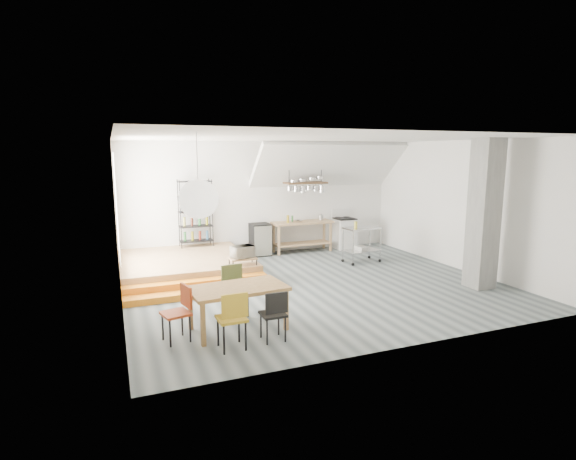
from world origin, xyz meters
name	(u,v)px	position (x,y,z in m)	size (l,w,h in m)	color
floor	(313,284)	(0.00, 0.00, 0.00)	(8.00, 8.00, 0.00)	#4D5659
wall_back	(263,198)	(0.00, 3.50, 1.60)	(8.00, 0.04, 3.20)	silver
wall_left	(117,224)	(-4.00, 0.00, 1.60)	(0.04, 7.00, 3.20)	silver
wall_right	(459,205)	(4.00, 0.00, 1.60)	(0.04, 7.00, 3.20)	silver
ceiling	(314,138)	(0.00, 0.00, 3.20)	(8.00, 7.00, 0.02)	white
slope_ceiling	(329,165)	(1.80, 2.90, 2.55)	(4.40, 1.80, 0.15)	white
window_pane	(116,204)	(-3.98, 1.50, 1.80)	(0.02, 2.50, 2.20)	white
platform	(185,265)	(-2.50, 2.00, 0.20)	(3.00, 3.00, 0.40)	#A37C51
step_lower	(200,293)	(-2.50, 0.05, 0.07)	(3.00, 0.35, 0.13)	orange
step_upper	(197,286)	(-2.50, 0.40, 0.13)	(3.00, 0.35, 0.27)	orange
concrete_column	(484,214)	(3.30, -1.50, 1.60)	(0.50, 0.50, 3.20)	slate
kitchen_counter	(302,231)	(1.10, 3.15, 0.63)	(1.80, 0.60, 0.91)	#A37C51
stove	(344,233)	(2.50, 3.16, 0.48)	(0.60, 0.60, 1.18)	white
pot_rack	(307,185)	(1.13, 2.92, 1.98)	(1.20, 0.50, 1.43)	#3F2919
wire_shelving	(195,212)	(-2.00, 3.20, 1.33)	(0.88, 0.38, 1.80)	black
microwave_shelf	(243,258)	(-1.40, 0.75, 0.55)	(0.60, 0.40, 0.16)	#A37C51
paper_lantern	(199,199)	(-2.84, -1.97, 2.20)	(0.60, 0.60, 0.60)	white
dining_table	(238,291)	(-2.24, -1.91, 0.66)	(1.63, 1.01, 0.74)	brown
chair_mustard	(233,315)	(-2.52, -2.65, 0.54)	(0.43, 0.43, 0.90)	#B38E1E
chair_black	(274,311)	(-1.85, -2.58, 0.49)	(0.37, 0.37, 0.82)	black
chair_olive	(234,286)	(-2.11, -1.19, 0.54)	(0.45, 0.45, 0.90)	#525E2C
chair_red	(180,308)	(-3.19, -1.99, 0.52)	(0.48, 0.48, 0.87)	#B33E19
rolling_cart	(362,240)	(2.07, 1.40, 0.62)	(1.02, 0.64, 0.95)	silver
mini_fridge	(260,239)	(-0.19, 3.20, 0.46)	(0.54, 0.54, 0.91)	black
microwave	(243,252)	(-1.40, 0.75, 0.70)	(0.49, 0.33, 0.27)	beige
bowl	(299,221)	(0.96, 3.10, 0.94)	(0.22, 0.22, 0.05)	silver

